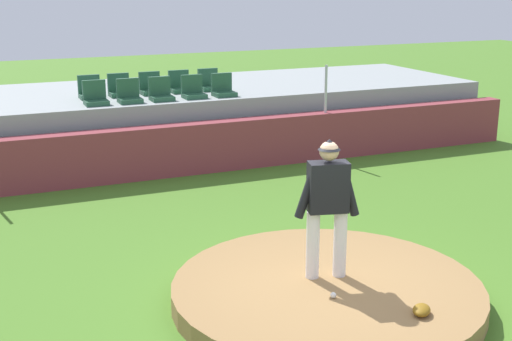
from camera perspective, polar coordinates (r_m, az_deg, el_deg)
The scene contains 18 objects.
ground_plane at distance 9.05m, azimuth 5.81°, elevation -10.68°, with size 60.00×60.00×0.00m, color #467623.
pitchers_mound at distance 8.99m, azimuth 5.83°, elevation -9.93°, with size 3.95×3.95×0.26m, color olive.
pitcher at distance 8.75m, azimuth 5.92°, elevation -2.30°, with size 0.84×0.38×1.82m.
baseball at distance 8.54m, azimuth 6.37°, elevation -10.15°, with size 0.07×0.07×0.07m, color white.
fielding_glove at distance 8.32m, azimuth 13.45°, elevation -11.09°, with size 0.30×0.20×0.11m, color brown.
brick_barrier at distance 14.55m, azimuth -6.60°, elevation 1.69°, with size 16.80×0.40×1.07m, color brown.
fence_post_right at distance 15.69m, azimuth 5.76°, elevation 6.70°, with size 0.06×0.06×1.07m, color silver.
bleacher_platform at distance 16.92m, azimuth -9.16°, elevation 4.18°, with size 16.42×4.29×1.44m, color #919897.
stadium_chair_0 at distance 14.94m, azimuth -13.07°, elevation 5.90°, with size 0.48×0.44×0.50m.
stadium_chair_1 at distance 15.07m, azimuth -10.39°, elevation 6.12°, with size 0.48×0.44×0.50m.
stadium_chair_2 at distance 15.23m, azimuth -7.83°, elevation 6.33°, with size 0.48×0.44×0.50m.
stadium_chair_3 at distance 15.47m, azimuth -5.18°, elevation 6.55°, with size 0.48×0.44×0.50m.
stadium_chair_4 at distance 15.68m, azimuth -2.72°, elevation 6.72°, with size 0.48×0.44×0.50m.
stadium_chair_5 at distance 15.79m, azimuth -13.49°, elevation 6.37°, with size 0.48×0.44×0.50m.
stadium_chair_6 at distance 15.94m, azimuth -11.15°, elevation 6.59°, with size 0.48×0.44×0.50m.
stadium_chair_7 at distance 16.10m, azimuth -8.67°, elevation 6.79°, with size 0.48×0.44×0.50m.
stadium_chair_8 at distance 16.28m, azimuth -6.27°, elevation 6.97°, with size 0.48×0.44×0.50m.
stadium_chair_9 at distance 16.53m, azimuth -3.87°, elevation 7.15°, with size 0.48×0.44×0.50m.
Camera 1 is at (-4.03, -7.06, 3.98)m, focal length 48.66 mm.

